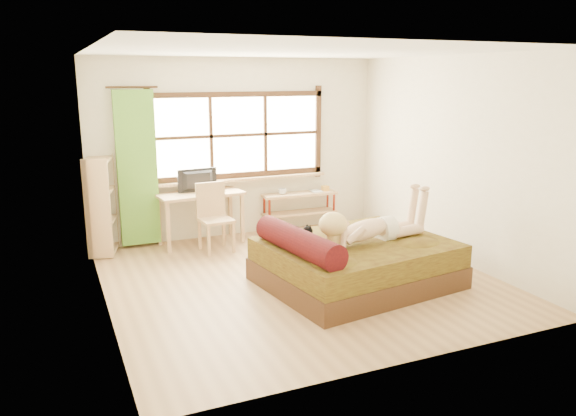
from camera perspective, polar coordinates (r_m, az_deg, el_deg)
name	(u,v)px	position (r m, az deg, el deg)	size (l,w,h in m)	color
floor	(299,279)	(6.94, 1.09, -7.22)	(4.50, 4.50, 0.00)	#9E754C
ceiling	(300,51)	(6.51, 1.20, 15.64)	(4.50, 4.50, 0.00)	white
wall_back	(238,148)	(8.67, -5.06, 6.07)	(4.50, 4.50, 0.00)	silver
wall_front	(413,212)	(4.68, 12.62, -0.43)	(4.50, 4.50, 0.00)	silver
wall_left	(98,185)	(6.03, -18.72, 2.24)	(4.50, 4.50, 0.00)	silver
wall_right	(453,159)	(7.79, 16.45, 4.76)	(4.50, 4.50, 0.00)	silver
window	(239,138)	(8.62, -5.01, 7.10)	(2.80, 0.16, 1.46)	#FFEDBF
curtain	(137,169)	(8.23, -15.08, 3.87)	(0.55, 0.10, 2.20)	#4C8725
bed	(353,262)	(6.73, 6.62, -5.42)	(2.32, 1.96, 0.80)	#371E10
woman	(371,215)	(6.63, 8.45, -0.73)	(1.47, 0.42, 0.63)	#DAAF8C
kitten	(298,236)	(6.41, 1.04, -2.83)	(0.32, 0.13, 0.25)	black
desk	(200,199)	(8.31, -8.90, 0.86)	(1.27, 0.67, 0.77)	tan
monitor	(199,181)	(8.30, -9.05, 2.76)	(0.59, 0.08, 0.34)	black
chair	(214,213)	(8.02, -7.58, -0.51)	(0.47, 0.47, 0.96)	tan
pipe_shelf	(300,203)	(9.01, 1.25, 0.55)	(1.22, 0.34, 0.69)	tan
cup	(282,191)	(8.84, -0.59, 1.70)	(0.12, 0.12, 0.10)	gray
book	(311,191)	(9.05, 2.33, 1.71)	(0.17, 0.23, 0.02)	gray
bookshelf	(101,205)	(8.16, -18.46, 0.29)	(0.47, 0.66, 1.36)	tan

